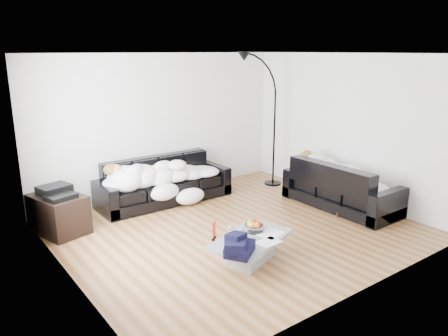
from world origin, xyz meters
TOP-DOWN VIEW (x-y plane):
  - ground at (0.00, 0.00)m, footprint 5.00×5.00m
  - wall_back at (0.00, 2.25)m, footprint 5.00×0.02m
  - wall_left at (-2.50, 0.00)m, footprint 0.02×4.50m
  - wall_right at (2.50, 0.00)m, footprint 0.02×4.50m
  - ceiling at (0.00, 0.00)m, footprint 5.00×5.00m
  - sofa_back at (-0.26, 1.75)m, footprint 2.40×0.83m
  - sofa_right at (2.05, -0.33)m, footprint 0.86×2.01m
  - sleeper_back at (-0.26, 1.70)m, footprint 2.03×0.70m
  - sleeper_right at (2.05, -0.33)m, footprint 0.73×1.72m
  - teal_cushion at (1.99, 0.29)m, footprint 0.42×0.38m
  - coffee_table at (-0.49, -0.95)m, footprint 1.29×1.01m
  - fruit_bowl at (-0.33, -0.82)m, footprint 0.30×0.30m
  - wine_glass_a at (-0.73, -0.81)m, footprint 0.09×0.09m
  - wine_glass_b at (-0.76, -0.94)m, footprint 0.09×0.09m
  - wine_glass_c at (-0.62, -0.97)m, footprint 0.09×0.09m
  - candle_left at (-0.93, -0.73)m, footprint 0.05×0.05m
  - candle_right at (-0.87, -0.69)m, footprint 0.05×0.05m
  - newspaper_a at (-0.21, -1.02)m, footprint 0.38×0.32m
  - newspaper_b at (-0.41, -1.19)m, footprint 0.31×0.23m
  - navy_jacket at (-0.92, -1.18)m, footprint 0.48×0.46m
  - shoes at (1.82, -0.54)m, footprint 0.50×0.44m
  - av_cabinet at (-2.19, 1.48)m, footprint 0.77×0.96m
  - stereo at (-2.19, 1.48)m, footprint 0.51×0.44m
  - floor_lamp at (2.03, 1.37)m, footprint 0.90×0.66m

SIDE VIEW (x-z plane):
  - ground at x=0.00m, z-range 0.00..0.00m
  - shoes at x=1.82m, z-range 0.00..0.09m
  - coffee_table at x=-0.49m, z-range 0.00..0.33m
  - av_cabinet at x=-2.19m, z-range 0.00..0.58m
  - newspaper_a at x=-0.21m, z-range 0.33..0.34m
  - newspaper_b at x=-0.41m, z-range 0.33..0.34m
  - sofa_back at x=-0.26m, z-range 0.00..0.78m
  - sofa_right at x=2.05m, z-range 0.00..0.81m
  - fruit_bowl at x=-0.33m, z-range 0.33..0.49m
  - wine_glass_b at x=-0.76m, z-range 0.33..0.49m
  - wine_glass_a at x=-0.73m, z-range 0.33..0.51m
  - wine_glass_c at x=-0.62m, z-range 0.33..0.52m
  - candle_right at x=-0.87m, z-range 0.33..0.56m
  - candle_left at x=-0.93m, z-range 0.33..0.56m
  - navy_jacket at x=-0.92m, z-range 0.41..0.60m
  - sleeper_back at x=-0.26m, z-range 0.42..0.83m
  - sleeper_right at x=2.05m, z-range 0.42..0.84m
  - stereo at x=-2.19m, z-range 0.58..0.71m
  - teal_cushion at x=1.99m, z-range 0.62..0.82m
  - floor_lamp at x=2.03m, z-range 0.00..2.30m
  - wall_back at x=0.00m, z-range 0.00..2.60m
  - wall_left at x=-2.50m, z-range 0.00..2.60m
  - wall_right at x=2.50m, z-range 0.00..2.60m
  - ceiling at x=0.00m, z-range 2.60..2.60m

